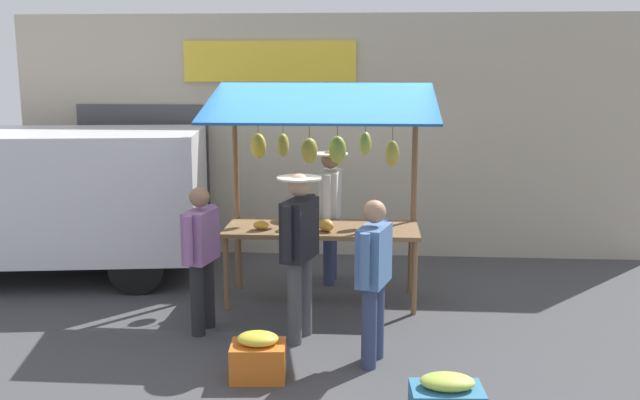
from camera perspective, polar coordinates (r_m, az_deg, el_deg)
The scene contains 10 objects.
ground_plane at distance 8.41m, azimuth 0.15°, elevation -8.01°, with size 40.00×40.00×0.00m, color #424244.
street_backdrop at distance 10.21m, azimuth 0.67°, elevation 5.09°, with size 9.00×0.30×3.40m.
market_stall at distance 8.09m, azimuth 0.11°, elevation 2.60°, with size 2.50×1.46×2.50m.
vendor_with_sunhat at distance 8.88m, azimuth 0.82°, elevation -0.37°, with size 0.43×0.71×1.67m.
shopper_in_striped_shirt at distance 6.49m, azimuth 4.30°, elevation -5.72°, with size 0.34×0.64×1.53m.
shopper_with_ponytail at distance 7.00m, azimuth -1.63°, elevation -3.39°, with size 0.43×0.69×1.68m.
shopper_in_grey_tee at distance 7.35m, azimuth -9.45°, elevation -3.99°, with size 0.31×0.65×1.51m.
parked_van at distance 9.89m, azimuth -23.19°, elevation 0.66°, with size 4.62×2.45×1.88m.
produce_crate_near at distance 6.41m, azimuth -4.95°, elevation -12.36°, with size 0.50×0.40×0.43m.
produce_crate_side at distance 5.84m, azimuth 10.07°, elevation -15.26°, with size 0.58×0.40×0.35m.
Camera 1 is at (-0.56, 7.95, 2.70)m, focal length 40.15 mm.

